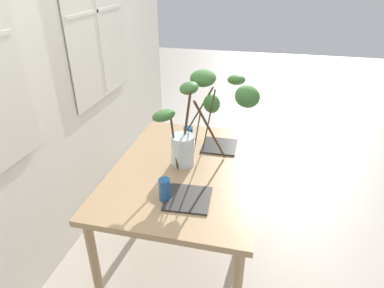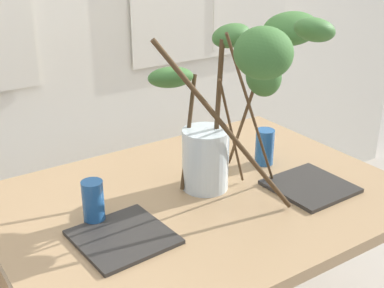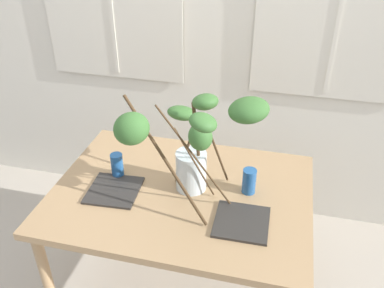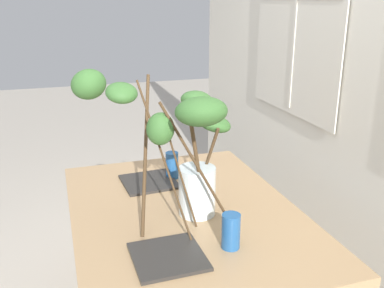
# 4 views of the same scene
# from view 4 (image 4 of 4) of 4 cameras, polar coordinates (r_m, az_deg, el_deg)

# --- Properties ---
(dining_table) EXTENTS (1.29, 0.94, 0.76)m
(dining_table) POSITION_cam_4_polar(r_m,az_deg,el_deg) (1.91, -0.92, -10.73)
(dining_table) COLOR tan
(dining_table) RESTS_ON ground
(vase_with_branches) EXTENTS (0.65, 0.69, 0.62)m
(vase_with_branches) POSITION_cam_4_polar(r_m,az_deg,el_deg) (1.66, -1.74, -0.08)
(vase_with_branches) COLOR silver
(vase_with_branches) RESTS_ON dining_table
(drinking_glass_blue_left) EXTENTS (0.06, 0.06, 0.13)m
(drinking_glass_blue_left) POSITION_cam_4_polar(r_m,az_deg,el_deg) (2.17, -2.64, -2.80)
(drinking_glass_blue_left) COLOR #235693
(drinking_glass_blue_left) RESTS_ON dining_table
(drinking_glass_blue_right) EXTENTS (0.07, 0.07, 0.13)m
(drinking_glass_blue_right) POSITION_cam_4_polar(r_m,az_deg,el_deg) (1.59, 5.13, -11.34)
(drinking_glass_blue_right) COLOR #235693
(drinking_glass_blue_right) RESTS_ON dining_table
(plate_square_left) EXTENTS (0.27, 0.27, 0.01)m
(plate_square_left) POSITION_cam_4_polar(r_m,az_deg,el_deg) (2.14, -5.67, -4.96)
(plate_square_left) COLOR #2D2B28
(plate_square_left) RESTS_ON dining_table
(plate_square_right) EXTENTS (0.25, 0.25, 0.01)m
(plate_square_right) POSITION_cam_4_polar(r_m,az_deg,el_deg) (1.56, -3.17, -14.55)
(plate_square_right) COLOR #2D2B28
(plate_square_right) RESTS_ON dining_table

